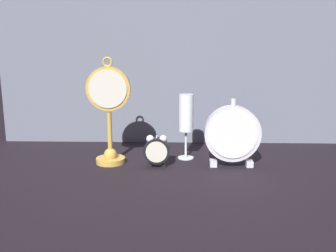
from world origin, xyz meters
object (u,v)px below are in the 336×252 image
alarm_clock_twin_bell (157,150)px  champagne_flute (186,117)px  mantel_clock_silver (232,134)px  pocket_watch_on_stand (109,114)px

alarm_clock_twin_bell → champagne_flute: 0.15m
alarm_clock_twin_bell → mantel_clock_silver: 0.23m
alarm_clock_twin_bell → mantel_clock_silver: mantel_clock_silver is taller
alarm_clock_twin_bell → mantel_clock_silver: size_ratio=0.48×
champagne_flute → alarm_clock_twin_bell: bearing=-133.8°
pocket_watch_on_stand → champagne_flute: pocket_watch_on_stand is taller
pocket_watch_on_stand → mantel_clock_silver: pocket_watch_on_stand is taller
pocket_watch_on_stand → champagne_flute: 0.24m
mantel_clock_silver → alarm_clock_twin_bell: bearing=-176.7°
mantel_clock_silver → champagne_flute: size_ratio=0.99×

